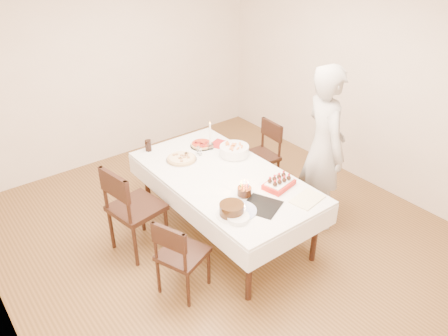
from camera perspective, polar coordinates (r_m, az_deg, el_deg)
floor at (r=5.00m, az=0.09°, el=-8.76°), size 5.00×5.00×0.00m
wall_back at (r=6.32m, az=-14.32°, el=12.82°), size 4.50×0.04×2.70m
wall_right at (r=5.84m, az=18.15°, el=10.85°), size 0.04×5.00×2.70m
dining_table at (r=4.83m, az=-0.00°, el=-4.76°), size 1.40×2.27×0.75m
chair_right_savory at (r=5.61m, az=4.58°, el=1.45°), size 0.49×0.49×0.90m
chair_left_savory at (r=4.62m, az=-11.36°, el=-5.11°), size 0.61×0.61×1.03m
chair_left_dessert at (r=4.13m, az=-5.41°, el=-11.10°), size 0.56×0.56×0.85m
person at (r=4.87m, az=12.91°, el=2.50°), size 0.69×0.81×1.88m
pizza_white at (r=4.92m, az=-5.58°, el=1.23°), size 0.43×0.43×0.04m
pizza_pepperoni at (r=5.21m, az=-2.92°, el=3.10°), size 0.33×0.33×0.04m
red_placemat at (r=5.25m, az=-0.47°, el=3.10°), size 0.30×0.30×0.01m
pasta_bowl at (r=4.98m, az=1.35°, el=2.32°), size 0.37×0.37×0.11m
taper_candle at (r=5.07m, az=-1.82°, el=4.29°), size 0.10×0.10×0.35m
shaker_pair at (r=5.00m, az=-3.12°, el=2.17°), size 0.09×0.09×0.10m
cola_glass at (r=5.15m, az=-9.87°, el=2.91°), size 0.09×0.09×0.14m
layer_cake at (r=4.01m, az=1.00°, el=-5.44°), size 0.30×0.30×0.12m
cake_board at (r=4.17m, az=4.92°, el=-4.98°), size 0.44×0.44×0.01m
birthday_cake at (r=4.26m, az=2.69°, el=-2.66°), size 0.18×0.18×0.14m
strawberry_box at (r=4.45m, az=7.20°, el=-2.01°), size 0.36×0.27×0.08m
box_lid at (r=4.31m, az=10.81°, el=-4.10°), size 0.36×0.27×0.03m
plate_stack at (r=3.97m, az=1.86°, el=-6.51°), size 0.25×0.25×0.04m
china_plate at (r=4.08m, az=2.00°, el=-5.57°), size 0.35×0.35×0.01m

